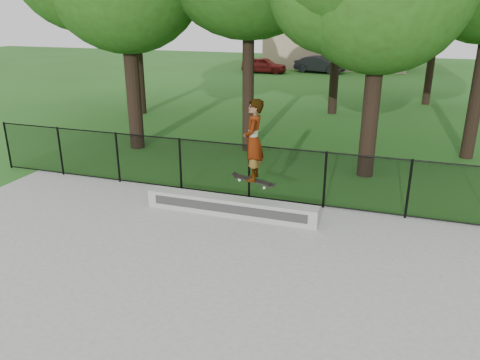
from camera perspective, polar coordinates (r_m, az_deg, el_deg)
The scene contains 9 objects.
ground at distance 7.94m, azimuth -12.54°, elevation -18.01°, with size 100.00×100.00×0.00m, color #235417.
concrete_slab at distance 7.93m, azimuth -12.56°, elevation -17.83°, with size 14.00×12.00×0.06m, color gray.
grind_ledge at distance 11.51m, azimuth -1.15°, elevation -3.25°, with size 4.34×0.40×0.45m, color #ACACA7.
car_a at distance 39.09m, azimuth 2.95°, elevation 13.81°, with size 1.46×3.60×1.24m, color maroon.
car_b at distance 39.69m, azimuth 9.68°, elevation 13.72°, with size 1.40×3.63×1.32m, color black.
car_c at distance 41.38m, azimuth 12.84°, elevation 13.56°, with size 1.46×3.30×1.04m, color #9697AA.
skater_airborne at distance 10.58m, azimuth 1.65°, elevation 4.72°, with size 0.84×0.75×2.03m.
chainlink_fence at distance 12.36m, azimuth 1.11°, elevation 1.03°, with size 16.06×0.06×1.50m.
distant_building at distance 43.68m, azimuth 11.80°, elevation 16.12°, with size 12.40×6.40×4.30m.
Camera 1 is at (3.50, -5.25, 4.83)m, focal length 35.00 mm.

